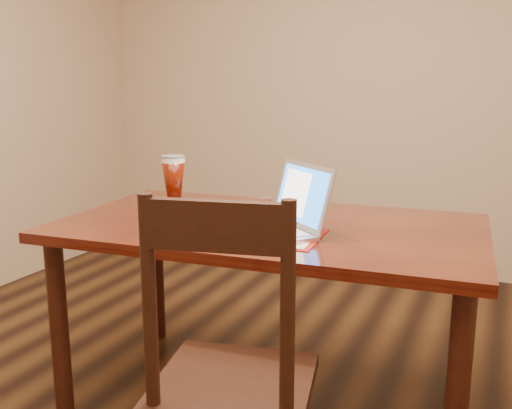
% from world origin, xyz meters
% --- Properties ---
extents(dining_table, '(1.78, 1.08, 1.08)m').
position_xyz_m(dining_table, '(-0.01, 0.43, 0.72)').
color(dining_table, '#551B0B').
rests_on(dining_table, ground).
extents(dining_chair, '(0.54, 0.53, 1.09)m').
position_xyz_m(dining_chair, '(0.18, -0.31, 0.51)').
color(dining_chair, black).
rests_on(dining_chair, ground).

